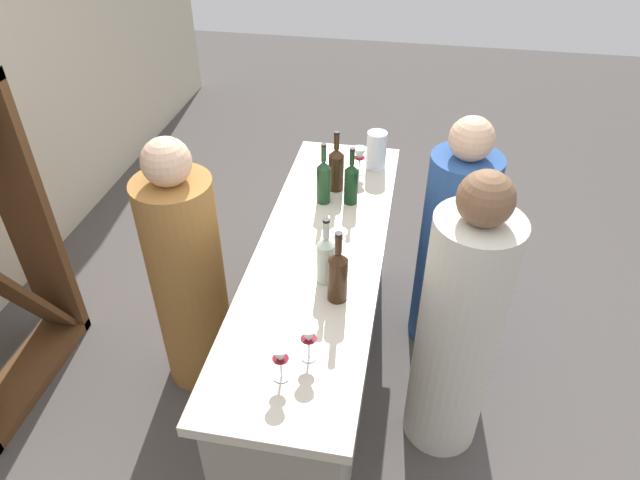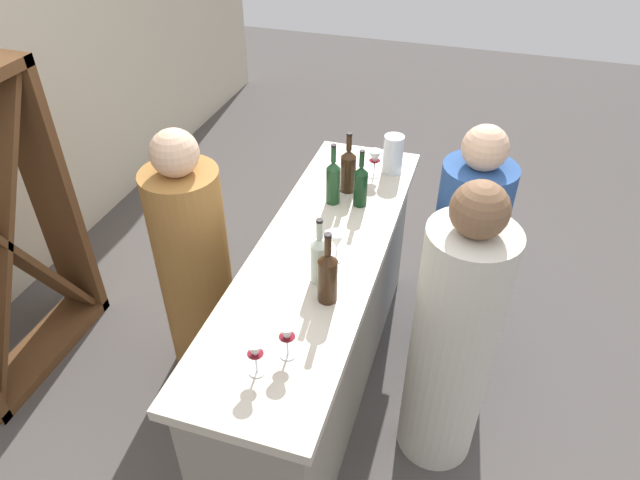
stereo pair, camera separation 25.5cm
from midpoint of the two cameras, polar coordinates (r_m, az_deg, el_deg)
ground_plane at (r=3.35m, az=2.25°, el=-14.14°), size 12.00×12.00×0.00m
bar_counter at (r=2.98m, az=2.48°, el=-8.25°), size 2.07×0.59×0.97m
wine_bottle_leftmost_amber_brown at (r=2.31m, az=3.93°, el=-3.70°), size 0.08×0.08×0.34m
wine_bottle_second_left_clear_pale at (r=2.41m, az=2.99°, el=-1.95°), size 0.08×0.08×0.32m
wine_bottle_center_olive_green at (r=2.91m, az=3.84°, el=5.82°), size 0.07×0.07×0.33m
wine_bottle_second_right_dark_green at (r=2.91m, az=6.60°, el=5.43°), size 0.07×0.07×0.31m
wine_bottle_rightmost_amber_brown at (r=3.02m, az=5.28°, el=6.98°), size 0.08×0.08×0.34m
wine_glass_near_left at (r=2.53m, az=4.55°, el=-0.25°), size 0.08×0.08×0.15m
wine_glass_near_center at (r=3.17m, az=7.82°, el=7.95°), size 0.07×0.07×0.16m
wine_glass_near_right at (r=2.10m, az=0.18°, el=-9.60°), size 0.07×0.07×0.16m
wine_glass_far_left at (r=2.05m, az=-3.04°, el=-11.22°), size 0.07×0.07×0.16m
water_pitcher at (r=3.23m, az=9.60°, el=8.40°), size 0.11×0.11×0.22m
person_left_guest at (r=3.23m, az=16.39°, el=-1.79°), size 0.49×0.49×1.44m
person_center_guest at (r=2.67m, az=15.81°, el=-10.15°), size 0.44×0.44×1.55m
person_right_guest at (r=3.04m, az=-10.10°, el=-2.98°), size 0.43×0.43×1.48m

